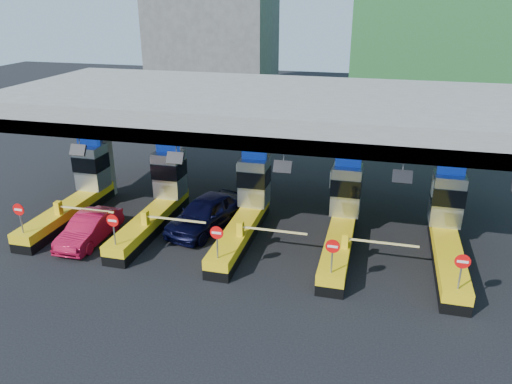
# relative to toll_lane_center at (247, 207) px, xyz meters

# --- Properties ---
(ground) EXTENTS (120.00, 120.00, 0.00)m
(ground) POSITION_rel_toll_lane_center_xyz_m (-0.00, -0.28, -1.40)
(ground) COLOR black
(ground) RESTS_ON ground
(toll_canopy) EXTENTS (28.00, 12.09, 7.00)m
(toll_canopy) POSITION_rel_toll_lane_center_xyz_m (-0.00, 2.59, 4.74)
(toll_canopy) COLOR slate
(toll_canopy) RESTS_ON ground
(toll_lane_far_left) EXTENTS (4.43, 8.00, 4.16)m
(toll_lane_far_left) POSITION_rel_toll_lane_center_xyz_m (-10.00, 0.00, 0.00)
(toll_lane_far_left) COLOR black
(toll_lane_far_left) RESTS_ON ground
(toll_lane_left) EXTENTS (4.43, 8.00, 4.16)m
(toll_lane_left) POSITION_rel_toll_lane_center_xyz_m (-5.00, 0.00, 0.00)
(toll_lane_left) COLOR black
(toll_lane_left) RESTS_ON ground
(toll_lane_center) EXTENTS (4.43, 8.00, 4.16)m
(toll_lane_center) POSITION_rel_toll_lane_center_xyz_m (0.00, 0.00, 0.00)
(toll_lane_center) COLOR black
(toll_lane_center) RESTS_ON ground
(toll_lane_right) EXTENTS (4.43, 8.00, 4.16)m
(toll_lane_right) POSITION_rel_toll_lane_center_xyz_m (5.00, 0.00, 0.00)
(toll_lane_right) COLOR black
(toll_lane_right) RESTS_ON ground
(toll_lane_far_right) EXTENTS (4.43, 8.00, 4.16)m
(toll_lane_far_right) POSITION_rel_toll_lane_center_xyz_m (10.00, 0.00, 0.00)
(toll_lane_far_right) COLOR black
(toll_lane_far_right) RESTS_ON ground
(bg_building_concrete) EXTENTS (14.00, 10.00, 18.00)m
(bg_building_concrete) POSITION_rel_toll_lane_center_xyz_m (-14.00, 35.72, 7.60)
(bg_building_concrete) COLOR #4C4C49
(bg_building_concrete) RESTS_ON ground
(van) EXTENTS (3.56, 5.80, 1.84)m
(van) POSITION_rel_toll_lane_center_xyz_m (-2.20, -0.26, -0.47)
(van) COLOR black
(van) RESTS_ON ground
(red_car) EXTENTS (1.60, 4.45, 1.46)m
(red_car) POSITION_rel_toll_lane_center_xyz_m (-7.47, -3.18, -0.67)
(red_car) COLOR maroon
(red_car) RESTS_ON ground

